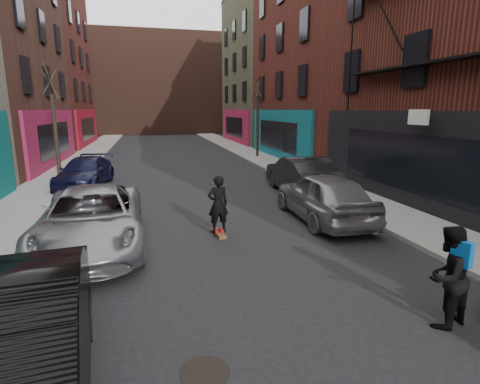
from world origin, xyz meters
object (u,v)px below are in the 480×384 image
parked_left_far (92,219)px  skateboarder (218,204)px  pedestrian (448,276)px  parked_right_end (301,175)px  manhole (205,372)px  parked_left_end (85,172)px  tree_left_far (53,113)px  tree_right_far (258,109)px  parked_right_far (324,196)px  skateboard (218,233)px

parked_left_far → skateboarder: bearing=-0.3°
pedestrian → parked_right_end: bearing=-116.7°
parked_right_end → skateboarder: size_ratio=2.97×
pedestrian → manhole: pedestrian is taller
parked_left_end → pedestrian: 15.67m
parked_right_end → manhole: 11.68m
parked_right_end → pedestrian: (-1.60, -9.96, 0.07)m
tree_left_far → parked_right_end: 12.66m
tree_left_far → parked_left_end: 3.92m
tree_left_far → pedestrian: size_ratio=3.73×
tree_left_far → pedestrian: (9.20, -16.04, -2.50)m
parked_left_end → tree_right_far: bearing=45.5°
tree_right_far → pedestrian: bearing=-98.3°
tree_right_far → parked_left_end: bearing=-142.3°
tree_right_far → parked_right_far: 16.35m
parked_right_far → pedestrian: pedestrian is taller
parked_left_end → parked_right_end: bearing=-14.3°
skateboard → skateboarder: (0.00, 0.00, 0.88)m
skateboard → parked_left_end: bearing=111.2°
parked_left_end → skateboarder: (4.77, -8.30, 0.25)m
tree_left_far → parked_left_end: bearing=-55.6°
tree_left_far → parked_right_end: bearing=-29.4°
tree_right_far → pedestrian: size_ratio=3.90×
tree_left_far → tree_right_far: (12.40, 6.00, 0.15)m
parked_left_end → skateboard: 9.59m
skateboarder → pedestrian: bearing=109.0°
parked_left_far → pedestrian: 8.15m
skateboarder → manhole: 5.84m
tree_right_far → parked_right_far: bearing=-98.7°
parked_left_end → manhole: 14.38m
tree_right_far → parked_right_end: bearing=-97.5°
skateboarder → parked_right_end: bearing=-142.9°
skateboard → pedestrian: (2.83, -5.41, 0.83)m
parked_right_far → parked_right_end: bearing=-101.1°
parked_right_end → skateboarder: skateboarder is taller
tree_left_far → skateboard: tree_left_far is taller
tree_right_far → parked_right_far: tree_right_far is taller
tree_right_far → pedestrian: (-3.20, -22.04, -2.65)m
parked_right_far → pedestrian: bearing=83.8°
skateboard → manhole: size_ratio=1.14×
pedestrian → manhole: size_ratio=2.49×
skateboard → manhole: bearing=-111.1°
parked_left_end → pedestrian: pedestrian is taller
parked_left_end → parked_right_far: bearing=-34.4°
parked_left_far → parked_right_far: (6.97, 0.82, 0.04)m
parked_right_far → manhole: (-4.84, -6.33, -0.80)m
parked_right_end → skateboard: 6.40m
parked_right_far → manhole: parked_right_far is taller
parked_right_far → skateboard: 3.75m
skateboard → skateboarder: size_ratio=0.48×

